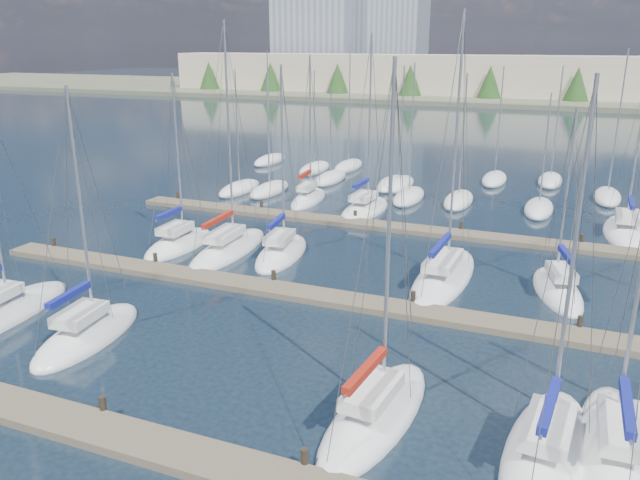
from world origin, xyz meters
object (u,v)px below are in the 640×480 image
at_px(sailboat_l, 557,290).
at_px(sailboat_d, 376,414).
at_px(sailboat_n, 308,199).
at_px(sailboat_i, 228,249).
at_px(sailboat_e, 546,451).
at_px(sailboat_h, 179,244).
at_px(sailboat_k, 444,277).
at_px(sailboat_j, 281,253).
at_px(sailboat_c, 88,335).
at_px(sailboat_q, 626,231).
at_px(sailboat_o, 365,209).
at_px(sailboat_f, 614,451).

height_order(sailboat_l, sailboat_d, sailboat_d).
xyz_separation_m(sailboat_n, sailboat_i, (0.51, -14.43, -0.01)).
xyz_separation_m(sailboat_n, sailboat_e, (20.89, -28.73, -0.02)).
relative_size(sailboat_h, sailboat_l, 1.13).
bearing_deg(sailboat_d, sailboat_k, 97.45).
bearing_deg(sailboat_l, sailboat_j, 164.94).
bearing_deg(sailboat_c, sailboat_q, 42.90).
height_order(sailboat_h, sailboat_o, sailboat_o).
relative_size(sailboat_q, sailboat_j, 0.98).
relative_size(sailboat_n, sailboat_f, 1.04).
height_order(sailboat_f, sailboat_i, sailboat_i).
xyz_separation_m(sailboat_o, sailboat_f, (17.40, -26.38, -0.01)).
bearing_deg(sailboat_i, sailboat_f, -33.56).
distance_m(sailboat_q, sailboat_o, 19.19).
bearing_deg(sailboat_q, sailboat_f, -92.88).
xyz_separation_m(sailboat_j, sailboat_k, (10.49, -0.35, 0.00)).
bearing_deg(sailboat_o, sailboat_k, -52.10).
bearing_deg(sailboat_k, sailboat_h, -176.07).
xyz_separation_m(sailboat_k, sailboat_f, (8.46, -13.77, -0.00)).
xyz_separation_m(sailboat_q, sailboat_o, (-19.14, -1.41, 0.02)).
bearing_deg(sailboat_d, sailboat_i, 140.67).
height_order(sailboat_j, sailboat_f, sailboat_j).
height_order(sailboat_c, sailboat_e, sailboat_e).
bearing_deg(sailboat_k, sailboat_j, -179.83).
distance_m(sailboat_f, sailboat_e, 2.26).
relative_size(sailboat_c, sailboat_n, 0.95).
xyz_separation_m(sailboat_c, sailboat_d, (14.27, -1.16, 0.00)).
relative_size(sailboat_j, sailboat_f, 1.01).
bearing_deg(sailboat_l, sailboat_k, 168.16).
bearing_deg(sailboat_e, sailboat_k, 118.86).
bearing_deg(sailboat_h, sailboat_q, 26.01).
height_order(sailboat_q, sailboat_l, sailboat_q).
relative_size(sailboat_o, sailboat_j, 1.15).
distance_m(sailboat_l, sailboat_d, 16.10).
distance_m(sailboat_c, sailboat_i, 13.25).
bearing_deg(sailboat_c, sailboat_k, 38.48).
bearing_deg(sailboat_c, sailboat_f, -6.65).
height_order(sailboat_l, sailboat_k, sailboat_k).
xyz_separation_m(sailboat_q, sailboat_e, (-3.83, -28.65, 0.01)).
xyz_separation_m(sailboat_o, sailboat_d, (9.44, -27.35, -0.01)).
distance_m(sailboat_q, sailboat_l, 14.27).
relative_size(sailboat_c, sailboat_o, 0.84).
relative_size(sailboat_l, sailboat_j, 0.85).
distance_m(sailboat_c, sailboat_h, 13.57).
xyz_separation_m(sailboat_h, sailboat_l, (23.78, 0.92, 0.00)).
bearing_deg(sailboat_e, sailboat_d, -173.64).
bearing_deg(sailboat_o, sailboat_i, -108.79).
relative_size(sailboat_c, sailboat_e, 0.93).
distance_m(sailboat_o, sailboat_e, 31.25).
height_order(sailboat_q, sailboat_i, sailboat_i).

